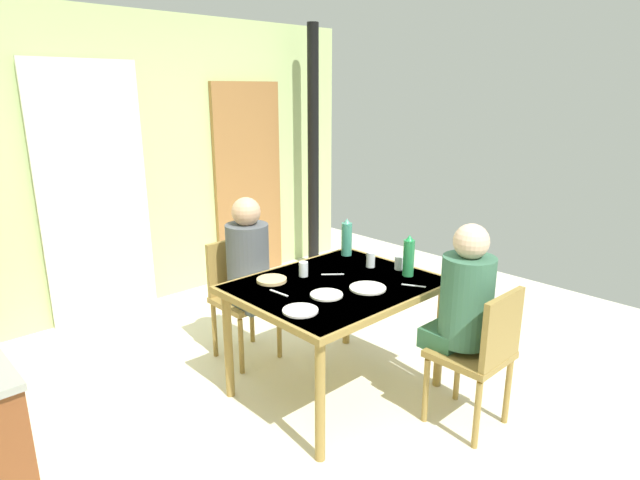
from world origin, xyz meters
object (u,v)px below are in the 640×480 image
at_px(person_near_diner, 464,298).
at_px(water_bottle_green_near, 409,257).
at_px(water_bottle_green_far, 347,238).
at_px(dining_table, 336,294).
at_px(chair_near_diner, 482,351).
at_px(chair_far_diner, 240,292).
at_px(person_far_diner, 249,259).

bearing_deg(person_near_diner, water_bottle_green_near, 76.72).
relative_size(water_bottle_green_near, water_bottle_green_far, 1.00).
relative_size(dining_table, water_bottle_green_near, 4.47).
bearing_deg(water_bottle_green_far, chair_near_diner, -96.67).
relative_size(chair_far_diner, person_near_diner, 1.13).
distance_m(dining_table, chair_far_diner, 0.88).
bearing_deg(chair_far_diner, water_bottle_green_far, 141.62).
height_order(dining_table, person_far_diner, person_far_diner).
relative_size(chair_near_diner, water_bottle_green_near, 3.17).
bearing_deg(person_near_diner, dining_table, 114.36).
height_order(dining_table, water_bottle_green_far, water_bottle_green_far).
relative_size(chair_near_diner, person_near_diner, 1.13).
distance_m(dining_table, water_bottle_green_far, 0.62).
relative_size(dining_table, chair_far_diner, 1.41).
bearing_deg(person_near_diner, chair_near_diner, -90.00).
xyz_separation_m(chair_near_diner, person_far_diner, (-0.48, 1.56, 0.28)).
height_order(chair_far_diner, person_far_diner, person_far_diner).
bearing_deg(person_far_diner, dining_table, 102.20).
height_order(chair_far_diner, water_bottle_green_far, water_bottle_green_far).
relative_size(dining_table, water_bottle_green_far, 4.46).
distance_m(chair_near_diner, person_far_diner, 1.66).
height_order(dining_table, chair_near_diner, chair_near_diner).
bearing_deg(water_bottle_green_near, chair_far_diner, 119.01).
bearing_deg(person_far_diner, chair_far_diner, -90.00).
bearing_deg(chair_far_diner, water_bottle_green_near, 119.01).
height_order(dining_table, water_bottle_green_near, water_bottle_green_near).
bearing_deg(person_near_diner, chair_far_diner, 106.98).
bearing_deg(dining_table, person_far_diner, 102.20).
distance_m(dining_table, person_near_diner, 0.79).
bearing_deg(chair_far_diner, chair_near_diner, 105.68).
xyz_separation_m(dining_table, chair_near_diner, (0.32, -0.85, -0.18)).
bearing_deg(dining_table, water_bottle_green_far, 37.78).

